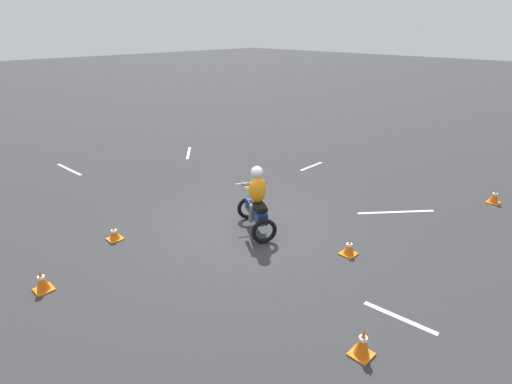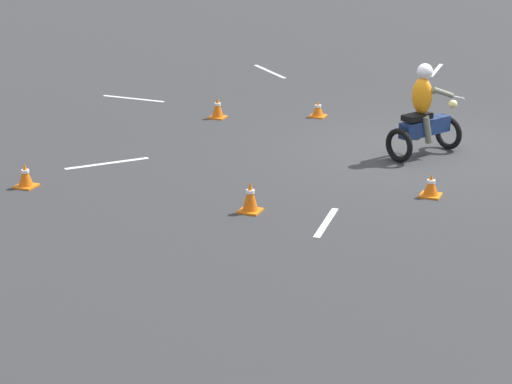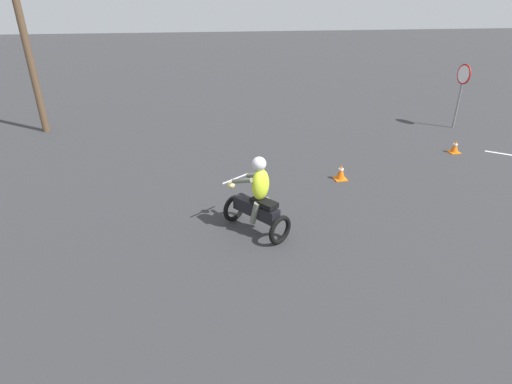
% 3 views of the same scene
% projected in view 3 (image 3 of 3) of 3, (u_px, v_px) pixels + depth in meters
% --- Properties ---
extents(motorcycle_rider_background, '(1.49, 1.30, 1.66)m').
position_uv_depth(motorcycle_rider_background, '(257.00, 200.00, 7.93)').
color(motorcycle_rider_background, black).
rests_on(motorcycle_rider_background, ground).
extents(stop_sign, '(0.70, 0.08, 2.30)m').
position_uv_depth(stop_sign, '(462.00, 83.00, 14.29)').
color(stop_sign, slate).
rests_on(stop_sign, ground).
extents(traffic_cone_near_right, '(0.32, 0.32, 0.43)m').
position_uv_depth(traffic_cone_near_right, '(341.00, 172.00, 10.56)').
color(traffic_cone_near_right, orange).
rests_on(traffic_cone_near_right, ground).
extents(traffic_cone_far_left, '(0.32, 0.32, 0.39)m').
position_uv_depth(traffic_cone_far_left, '(455.00, 147.00, 12.45)').
color(traffic_cone_far_left, orange).
rests_on(traffic_cone_far_left, ground).
extents(lane_stripe_ne, '(1.07, 1.19, 0.01)m').
position_uv_depth(lane_stripe_ne, '(512.00, 155.00, 12.31)').
color(lane_stripe_ne, silver).
rests_on(lane_stripe_ne, ground).
extents(utility_pole_near, '(0.24, 0.24, 7.68)m').
position_uv_depth(utility_pole_near, '(20.00, 17.00, 12.92)').
color(utility_pole_near, brown).
rests_on(utility_pole_near, ground).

